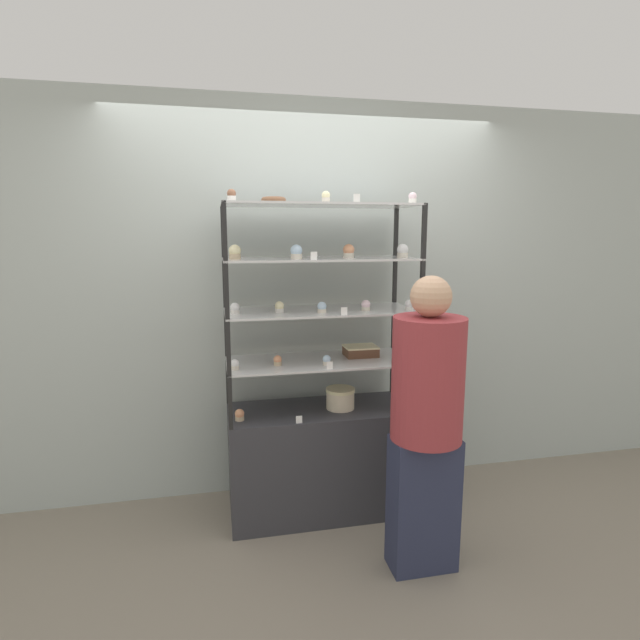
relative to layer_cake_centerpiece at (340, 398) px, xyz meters
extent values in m
plane|color=gray|center=(-0.12, 0.02, -0.74)|extent=(20.00, 20.00, 0.00)
cube|color=#A8B2AD|center=(-0.12, 0.40, 0.56)|extent=(8.00, 0.05, 2.60)
cube|color=#333338|center=(-0.12, 0.02, -0.40)|extent=(1.13, 0.47, 0.68)
cube|color=black|center=(-0.68, 0.25, 0.09)|extent=(0.02, 0.02, 0.31)
cube|color=black|center=(0.43, 0.25, 0.09)|extent=(0.02, 0.02, 0.31)
cube|color=black|center=(-0.68, -0.20, 0.09)|extent=(0.02, 0.02, 0.31)
cube|color=black|center=(0.43, -0.20, 0.09)|extent=(0.02, 0.02, 0.31)
cube|color=silver|center=(-0.12, 0.02, 0.24)|extent=(1.13, 0.47, 0.01)
cube|color=black|center=(-0.68, 0.25, 0.40)|extent=(0.02, 0.02, 0.31)
cube|color=black|center=(0.43, 0.25, 0.40)|extent=(0.02, 0.02, 0.31)
cube|color=black|center=(-0.68, -0.20, 0.40)|extent=(0.02, 0.02, 0.31)
cube|color=black|center=(0.43, -0.20, 0.40)|extent=(0.02, 0.02, 0.31)
cube|color=silver|center=(-0.12, 0.02, 0.55)|extent=(1.13, 0.47, 0.01)
cube|color=black|center=(-0.68, 0.25, 0.71)|extent=(0.02, 0.02, 0.31)
cube|color=black|center=(0.43, 0.25, 0.71)|extent=(0.02, 0.02, 0.31)
cube|color=black|center=(-0.68, -0.20, 0.71)|extent=(0.02, 0.02, 0.31)
cube|color=black|center=(0.43, -0.20, 0.71)|extent=(0.02, 0.02, 0.31)
cube|color=silver|center=(-0.12, 0.02, 0.86)|extent=(1.13, 0.47, 0.01)
cube|color=black|center=(-0.68, 0.25, 1.02)|extent=(0.02, 0.02, 0.31)
cube|color=black|center=(0.43, 0.25, 1.02)|extent=(0.02, 0.02, 0.31)
cube|color=black|center=(-0.68, -0.20, 1.02)|extent=(0.02, 0.02, 0.31)
cube|color=black|center=(0.43, -0.20, 1.02)|extent=(0.02, 0.02, 0.31)
cube|color=silver|center=(-0.12, 0.02, 1.17)|extent=(1.13, 0.47, 0.01)
cylinder|color=beige|center=(0.00, 0.00, -0.01)|extent=(0.17, 0.17, 0.11)
cylinder|color=#F4EAB2|center=(0.00, 0.00, 0.05)|extent=(0.18, 0.18, 0.02)
cube|color=brown|center=(0.15, 0.07, 0.27)|extent=(0.20, 0.16, 0.05)
cube|color=#F4EAB2|center=(0.15, 0.07, 0.30)|extent=(0.20, 0.16, 0.01)
cylinder|color=#CCB28C|center=(-0.62, -0.07, -0.05)|extent=(0.05, 0.05, 0.03)
sphere|color=#E5996B|center=(-0.62, -0.07, -0.02)|extent=(0.05, 0.05, 0.05)
cylinder|color=white|center=(0.38, -0.10, -0.05)|extent=(0.05, 0.05, 0.03)
sphere|color=#8C5B42|center=(0.38, -0.10, -0.02)|extent=(0.05, 0.05, 0.05)
cube|color=white|center=(-0.29, -0.19, -0.04)|extent=(0.04, 0.00, 0.04)
cylinder|color=beige|center=(-0.64, -0.09, 0.26)|extent=(0.05, 0.05, 0.02)
sphere|color=white|center=(-0.64, -0.09, 0.28)|extent=(0.05, 0.05, 0.05)
cylinder|color=#CCB28C|center=(-0.39, -0.05, 0.26)|extent=(0.05, 0.05, 0.02)
sphere|color=#E5996B|center=(-0.39, -0.05, 0.28)|extent=(0.05, 0.05, 0.05)
cylinder|color=beige|center=(-0.11, -0.10, 0.26)|extent=(0.05, 0.05, 0.02)
sphere|color=silver|center=(-0.11, -0.10, 0.28)|extent=(0.05, 0.05, 0.05)
cylinder|color=white|center=(0.39, -0.05, 0.26)|extent=(0.05, 0.05, 0.02)
sphere|color=#F4EAB2|center=(0.39, -0.05, 0.28)|extent=(0.05, 0.05, 0.05)
cube|color=white|center=(-0.11, -0.19, 0.27)|extent=(0.04, 0.00, 0.04)
cylinder|color=white|center=(-0.63, -0.02, 0.57)|extent=(0.05, 0.05, 0.02)
sphere|color=white|center=(-0.63, -0.02, 0.59)|extent=(0.05, 0.05, 0.05)
cylinder|color=white|center=(-0.37, -0.01, 0.57)|extent=(0.05, 0.05, 0.02)
sphere|color=#F4EAB2|center=(-0.37, -0.01, 0.59)|extent=(0.05, 0.05, 0.05)
cylinder|color=beige|center=(-0.13, -0.08, 0.57)|extent=(0.05, 0.05, 0.02)
sphere|color=silver|center=(-0.13, -0.08, 0.59)|extent=(0.05, 0.05, 0.05)
cylinder|color=beige|center=(0.14, -0.06, 0.57)|extent=(0.05, 0.05, 0.02)
sphere|color=silver|center=(0.14, -0.06, 0.59)|extent=(0.05, 0.05, 0.05)
cylinder|color=white|center=(0.39, -0.10, 0.57)|extent=(0.05, 0.05, 0.02)
sphere|color=white|center=(0.39, -0.10, 0.59)|extent=(0.05, 0.05, 0.05)
cube|color=white|center=(-0.03, -0.19, 0.58)|extent=(0.04, 0.00, 0.04)
cylinder|color=#CCB28C|center=(-0.62, -0.01, 0.88)|extent=(0.06, 0.06, 0.03)
sphere|color=#F4EAB2|center=(-0.62, -0.01, 0.91)|extent=(0.07, 0.07, 0.07)
cylinder|color=beige|center=(-0.28, -0.07, 0.88)|extent=(0.06, 0.06, 0.03)
sphere|color=silver|center=(-0.28, -0.07, 0.91)|extent=(0.07, 0.07, 0.07)
cylinder|color=beige|center=(0.04, -0.02, 0.88)|extent=(0.06, 0.06, 0.03)
sphere|color=#E5996B|center=(0.04, -0.02, 0.91)|extent=(0.07, 0.07, 0.07)
cylinder|color=beige|center=(0.37, -0.04, 0.88)|extent=(0.06, 0.06, 0.03)
sphere|color=white|center=(0.37, -0.04, 0.91)|extent=(0.07, 0.07, 0.07)
cube|color=white|center=(-0.20, -0.19, 0.89)|extent=(0.04, 0.00, 0.04)
cylinder|color=white|center=(-0.63, -0.11, 1.19)|extent=(0.05, 0.05, 0.03)
sphere|color=#8C5B42|center=(-0.63, -0.11, 1.22)|extent=(0.05, 0.05, 0.05)
cylinder|color=beige|center=(-0.11, -0.08, 1.19)|extent=(0.05, 0.05, 0.03)
sphere|color=#F4EAB2|center=(-0.11, -0.08, 1.22)|extent=(0.05, 0.05, 0.05)
cylinder|color=white|center=(0.39, -0.10, 1.19)|extent=(0.05, 0.05, 0.03)
sphere|color=silver|center=(0.39, -0.10, 1.22)|extent=(0.05, 0.05, 0.05)
cube|color=white|center=(0.03, -0.19, 1.20)|extent=(0.04, 0.00, 0.04)
torus|color=brown|center=(-0.39, 0.05, 1.19)|extent=(0.14, 0.14, 0.04)
cube|color=#282D47|center=(0.29, -0.63, -0.38)|extent=(0.34, 0.19, 0.72)
cylinder|color=#993338|center=(0.29, -0.63, 0.29)|extent=(0.36, 0.36, 0.63)
sphere|color=tan|center=(0.29, -0.63, 0.71)|extent=(0.20, 0.20, 0.20)
camera|label=1|loc=(-0.74, -2.87, 1.01)|focal=28.00mm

